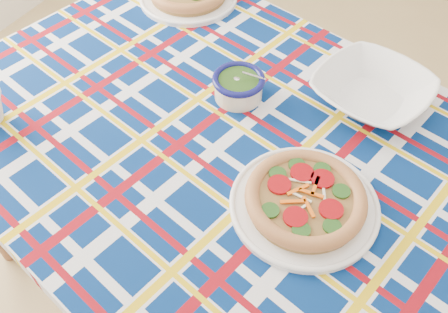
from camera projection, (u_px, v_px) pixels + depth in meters
The scene contains 6 objects.
floor at pixel (280, 196), 2.22m from camera, with size 4.00×4.00×0.00m, color #A38654.
dining_table at pixel (252, 176), 1.33m from camera, with size 1.99×1.49×0.84m.
tablecloth at pixel (252, 170), 1.31m from camera, with size 1.82×1.15×0.12m, color navy, non-canonical shape.
main_focaccia_plate at pixel (306, 199), 1.14m from camera, with size 0.36×0.36×0.07m, color olive, non-canonical shape.
pesto_bowl at pixel (239, 85), 1.38m from camera, with size 0.15×0.15×0.09m, color #19370F, non-canonical shape.
serving_bowl at pixel (372, 91), 1.37m from camera, with size 0.31×0.31×0.08m, color white.
Camera 1 is at (0.42, -1.26, 1.80)m, focal length 40.00 mm.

